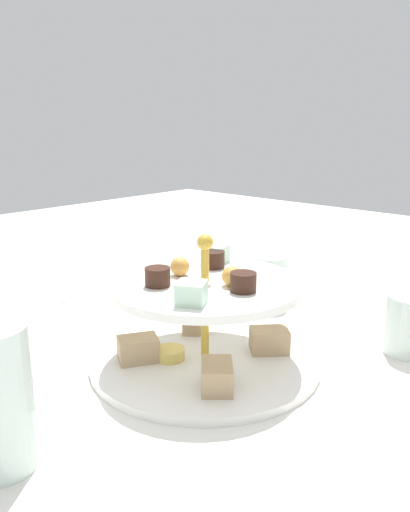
% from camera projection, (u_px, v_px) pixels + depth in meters
% --- Properties ---
extents(ground_plane, '(2.40, 2.40, 0.00)m').
position_uv_depth(ground_plane, '(205.00, 363.00, 0.65)').
color(ground_plane, silver).
extents(tiered_serving_stand, '(0.29, 0.29, 0.17)m').
position_uv_depth(tiered_serving_stand, '(205.00, 327.00, 0.64)').
color(tiered_serving_stand, white).
rests_on(tiered_serving_stand, ground_plane).
extents(water_glass_short_left, '(0.06, 0.06, 0.08)m').
position_uv_depth(water_glass_short_left, '(409.00, 324.00, 0.67)').
color(water_glass_short_left, silver).
rests_on(water_glass_short_left, ground_plane).
extents(butter_knife_left, '(0.17, 0.06, 0.00)m').
position_uv_depth(butter_knife_left, '(38.00, 312.00, 0.82)').
color(butter_knife_left, silver).
rests_on(butter_knife_left, ground_plane).
extents(water_glass_mid_back, '(0.06, 0.06, 0.08)m').
position_uv_depth(water_glass_mid_back, '(269.00, 280.00, 0.85)').
color(water_glass_mid_back, silver).
rests_on(water_glass_mid_back, ground_plane).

